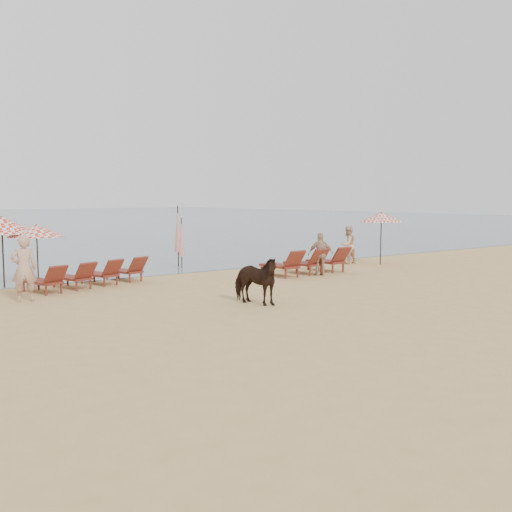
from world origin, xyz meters
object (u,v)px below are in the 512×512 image
Objects in this scene: beachgoer_right_a at (348,245)px; umbrella_closed_right at (181,237)px; lounger_cluster_right at (308,262)px; umbrella_open_left_a at (37,231)px; umbrella_open_left_b at (2,224)px; lounger_cluster_left at (90,274)px; beachgoer_right_b at (321,254)px; umbrella_closed_left at (178,229)px; beachgoer_left at (24,269)px; umbrella_open_right at (381,217)px; cow at (255,280)px.

umbrella_closed_right is at bearing -25.51° from beachgoer_right_a.
lounger_cluster_right is 5.32m from umbrella_closed_right.
umbrella_open_left_b reaches higher than umbrella_open_left_a.
umbrella_open_left_b is 1.44× the size of beachgoer_right_a.
lounger_cluster_left is 2.57× the size of beachgoer_right_b.
beachgoer_right_b is (9.28, -3.17, -1.03)m from umbrella_open_left_a.
lounger_cluster_left is 2.15m from umbrella_open_left_a.
beachgoer_right_a is (3.67, 1.58, 0.35)m from lounger_cluster_right.
umbrella_closed_right is (6.10, 1.69, -0.56)m from umbrella_open_left_a.
lounger_cluster_right is at bearing -60.87° from umbrella_closed_left.
umbrella_closed_left reaches higher than lounger_cluster_right.
beachgoer_right_b is at bearing -174.45° from beachgoer_left.
umbrella_open_left_b reaches higher than lounger_cluster_right.
umbrella_closed_left reaches higher than umbrella_open_right.
lounger_cluster_right is 10.14m from beachgoer_left.
umbrella_closed_left is 1.55× the size of beachgoer_right_a.
lounger_cluster_left is at bearing -137.62° from beachgoer_left.
cow reaches higher than lounger_cluster_right.
beachgoer_right_b is (7.90, -2.31, 0.38)m from lounger_cluster_left.
umbrella_closed_left is at bearing 135.95° from umbrella_open_right.
umbrella_open_left_b is 7.55m from umbrella_closed_left.
umbrella_open_left_b is 1.49× the size of beachgoer_right_b.
lounger_cluster_left is 6.04m from umbrella_closed_left.
umbrella_open_right is 8.57m from umbrella_closed_right.
umbrella_open_left_b is 13.88m from beachgoer_right_a.
beachgoer_left reaches higher than beachgoer_right_a.
beachgoer_right_b reaches higher than lounger_cluster_right.
umbrella_closed_right is at bearing -23.49° from beachgoer_right_b.
umbrella_open_left_b reaches higher than beachgoer_right_b.
beachgoer_right_a is at bearing -115.47° from beachgoer_right_b.
umbrella_open_right reaches higher than beachgoer_left.
lounger_cluster_right is at bearing -15.82° from umbrella_open_left_b.
beachgoer_right_b is (10.22, -3.61, -1.26)m from umbrella_open_left_b.
beachgoer_right_a is at bearing -18.19° from lounger_cluster_left.
umbrella_open_left_a reaches higher than beachgoer_left.
umbrella_closed_right reaches higher than umbrella_open_left_a.
lounger_cluster_right is 5.86m from umbrella_closed_left.
umbrella_closed_right reaches higher than lounger_cluster_right.
umbrella_open_right reaches higher than umbrella_closed_right.
lounger_cluster_left is at bearing 161.46° from umbrella_open_right.
umbrella_open_left_a is at bearing -102.75° from beachgoer_left.
umbrella_open_left_a is 1.06m from umbrella_open_left_b.
umbrella_closed_left is 1.38× the size of beachgoer_left.
beachgoer_right_b reaches higher than cow.
umbrella_open_left_a is 0.80× the size of umbrella_closed_left.
umbrella_open_left_b is at bearing 107.03° from cow.
umbrella_open_left_a is 1.30× the size of cow.
umbrella_open_left_a is 1.23× the size of beachgoer_right_a.
umbrella_closed_right is (-0.23, -0.72, -0.29)m from umbrella_closed_left.
beachgoer_right_a is at bearing -15.71° from umbrella_open_left_a.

